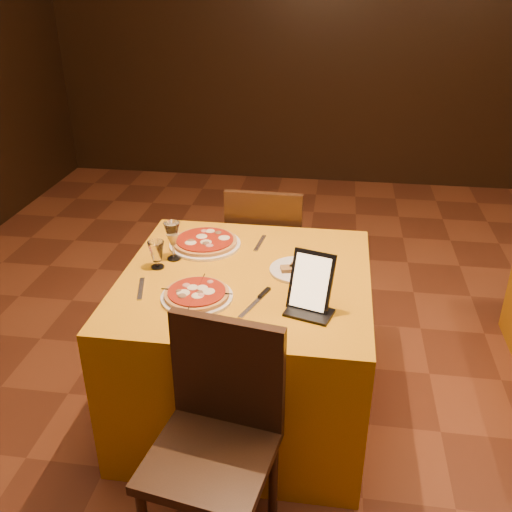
# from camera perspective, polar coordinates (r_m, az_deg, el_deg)

# --- Properties ---
(floor) EXTENTS (6.00, 7.00, 0.01)m
(floor) POSITION_cam_1_polar(r_m,az_deg,el_deg) (2.92, 10.45, -16.24)
(floor) COLOR #5E2D19
(floor) RESTS_ON ground
(wall_back) EXTENTS (6.00, 0.01, 2.80)m
(wall_back) POSITION_cam_1_polar(r_m,az_deg,el_deg) (5.67, 11.05, 20.79)
(wall_back) COLOR black
(wall_back) RESTS_ON floor
(main_table) EXTENTS (1.10, 1.10, 0.75)m
(main_table) POSITION_cam_1_polar(r_m,az_deg,el_deg) (2.74, -0.99, -8.80)
(main_table) COLOR orange
(main_table) RESTS_ON floor
(chair_main_near) EXTENTS (0.43, 0.43, 0.91)m
(chair_main_near) POSITION_cam_1_polar(r_m,az_deg,el_deg) (2.11, -4.64, -19.50)
(chair_main_near) COLOR black
(chair_main_near) RESTS_ON floor
(chair_main_far) EXTENTS (0.41, 0.41, 0.91)m
(chair_main_far) POSITION_cam_1_polar(r_m,az_deg,el_deg) (3.38, 1.18, 0.25)
(chair_main_far) COLOR black
(chair_main_far) RESTS_ON floor
(pizza_near) EXTENTS (0.30, 0.30, 0.03)m
(pizza_near) POSITION_cam_1_polar(r_m,az_deg,el_deg) (2.37, -5.94, -3.92)
(pizza_near) COLOR white
(pizza_near) RESTS_ON main_table
(pizza_far) EXTENTS (0.35, 0.35, 0.03)m
(pizza_far) POSITION_cam_1_polar(r_m,az_deg,el_deg) (2.81, -5.12, 1.33)
(pizza_far) COLOR white
(pizza_far) RESTS_ON main_table
(cutlet_dish) EXTENTS (0.25, 0.25, 0.03)m
(cutlet_dish) POSITION_cam_1_polar(r_m,az_deg,el_deg) (2.57, 4.15, -1.30)
(cutlet_dish) COLOR white
(cutlet_dish) RESTS_ON main_table
(wine_glass) EXTENTS (0.09, 0.09, 0.19)m
(wine_glass) POSITION_cam_1_polar(r_m,az_deg,el_deg) (2.66, -8.32, 1.52)
(wine_glass) COLOR #EBCE85
(wine_glass) RESTS_ON main_table
(water_glass) EXTENTS (0.08, 0.08, 0.13)m
(water_glass) POSITION_cam_1_polar(r_m,az_deg,el_deg) (2.61, -9.90, 0.12)
(water_glass) COLOR silver
(water_glass) RESTS_ON main_table
(tablet) EXTENTS (0.19, 0.14, 0.23)m
(tablet) POSITION_cam_1_polar(r_m,az_deg,el_deg) (2.26, 5.53, -2.54)
(tablet) COLOR black
(tablet) RESTS_ON main_table
(knife) EXTENTS (0.10, 0.23, 0.01)m
(knife) POSITION_cam_1_polar(r_m,az_deg,el_deg) (2.33, -0.14, -4.77)
(knife) COLOR silver
(knife) RESTS_ON main_table
(fork_near) EXTENTS (0.07, 0.18, 0.01)m
(fork_near) POSITION_cam_1_polar(r_m,az_deg,el_deg) (2.48, -11.43, -3.22)
(fork_near) COLOR silver
(fork_near) RESTS_ON main_table
(fork_far) EXTENTS (0.04, 0.18, 0.01)m
(fork_far) POSITION_cam_1_polar(r_m,az_deg,el_deg) (2.82, 0.40, 1.29)
(fork_far) COLOR silver
(fork_far) RESTS_ON main_table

